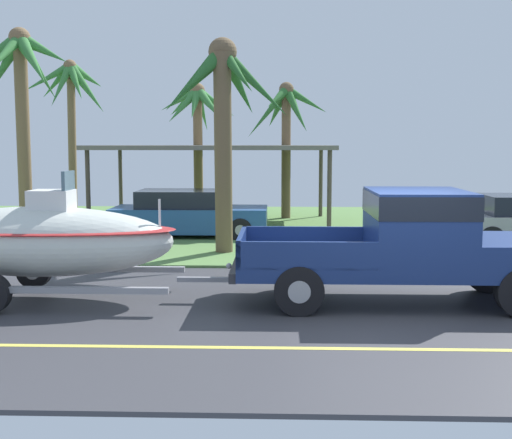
# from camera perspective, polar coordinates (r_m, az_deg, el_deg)

# --- Properties ---
(ground) EXTENTS (36.00, 22.00, 0.11)m
(ground) POSITION_cam_1_polar(r_m,az_deg,el_deg) (19.20, 7.17, -1.79)
(ground) COLOR #38383D
(pickup_truck_towing) EXTENTS (5.55, 2.10, 1.94)m
(pickup_truck_towing) POSITION_cam_1_polar(r_m,az_deg,el_deg) (11.76, 13.31, -1.81)
(pickup_truck_towing) COLOR navy
(pickup_truck_towing) RESTS_ON ground
(boat_on_trailer) EXTENTS (5.93, 2.19, 2.26)m
(boat_on_trailer) POSITION_cam_1_polar(r_m,az_deg,el_deg) (12.27, -17.95, -1.70)
(boat_on_trailer) COLOR gray
(boat_on_trailer) RESTS_ON ground
(parked_sedan_near) EXTENTS (4.47, 1.93, 1.38)m
(parked_sedan_near) POSITION_cam_1_polar(r_m,az_deg,el_deg) (19.71, -5.77, 0.44)
(parked_sedan_near) COLOR #234C89
(parked_sedan_near) RESTS_ON ground
(carport_awning) EXTENTS (7.92, 4.78, 2.67)m
(carport_awning) POSITION_cam_1_polar(r_m,az_deg,el_deg) (22.76, -3.55, 5.99)
(carport_awning) COLOR #4C4238
(carport_awning) RESTS_ON ground
(palm_tree_near_left) EXTENTS (3.21, 2.61, 5.25)m
(palm_tree_near_left) POSITION_cam_1_polar(r_m,az_deg,el_deg) (16.44, -2.90, 10.06)
(palm_tree_near_left) COLOR brown
(palm_tree_near_left) RESTS_ON ground
(palm_tree_near_right) EXTENTS (3.20, 3.29, 6.04)m
(palm_tree_near_right) POSITION_cam_1_polar(r_m,az_deg,el_deg) (20.84, -19.42, 11.06)
(palm_tree_near_right) COLOR brown
(palm_tree_near_right) RESTS_ON ground
(palm_tree_mid) EXTENTS (3.24, 2.96, 5.82)m
(palm_tree_mid) POSITION_cam_1_polar(r_m,az_deg,el_deg) (26.34, -15.36, 10.21)
(palm_tree_mid) COLOR brown
(palm_tree_mid) RESTS_ON ground
(palm_tree_far_left) EXTENTS (2.93, 2.68, 4.94)m
(palm_tree_far_left) POSITION_cam_1_polar(r_m,az_deg,el_deg) (25.06, -4.93, 8.85)
(palm_tree_far_left) COLOR brown
(palm_tree_far_left) RESTS_ON ground
(palm_tree_far_right) EXTENTS (3.08, 2.57, 4.92)m
(palm_tree_far_right) POSITION_cam_1_polar(r_m,az_deg,el_deg) (24.45, 2.62, 8.61)
(palm_tree_far_right) COLOR brown
(palm_tree_far_right) RESTS_ON ground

